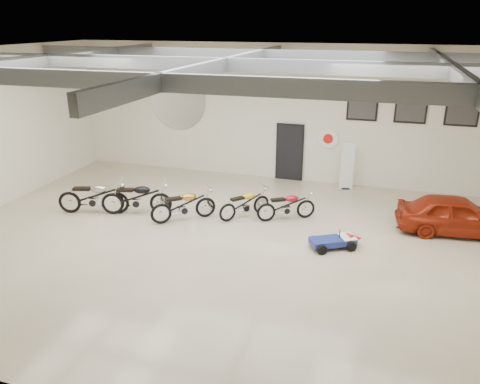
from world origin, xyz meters
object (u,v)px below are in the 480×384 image
(banner_stand, at_px, (347,165))
(vintage_car, at_px, (457,215))
(motorcycle_silver, at_px, (93,196))
(go_kart, at_px, (337,238))
(motorcycle_yellow, at_px, (245,203))
(motorcycle_gold, at_px, (183,205))
(motorcycle_red, at_px, (286,205))
(motorcycle_black, at_px, (136,197))

(banner_stand, relative_size, vintage_car, 0.54)
(banner_stand, xyz_separation_m, motorcycle_silver, (-7.39, -4.63, -0.31))
(go_kart, bearing_deg, banner_stand, 62.31)
(banner_stand, xyz_separation_m, go_kart, (0.20, -4.81, -0.61))
(motorcycle_silver, xyz_separation_m, motorcycle_yellow, (4.63, 1.09, -0.11))
(motorcycle_silver, xyz_separation_m, go_kart, (7.59, -0.18, -0.30))
(motorcycle_gold, relative_size, vintage_car, 0.61)
(banner_stand, relative_size, go_kart, 1.19)
(banner_stand, bearing_deg, motorcycle_red, -126.07)
(motorcycle_silver, distance_m, motorcycle_yellow, 4.76)
(motorcycle_silver, bearing_deg, motorcycle_black, -1.19)
(motorcycle_black, xyz_separation_m, go_kart, (6.26, -0.51, -0.29))
(motorcycle_yellow, distance_m, go_kart, 3.22)
(banner_stand, relative_size, motorcycle_yellow, 0.99)
(motorcycle_yellow, distance_m, vintage_car, 6.12)
(motorcycle_yellow, bearing_deg, motorcycle_gold, 155.21)
(motorcycle_silver, distance_m, vintage_car, 10.85)
(go_kart, distance_m, vintage_car, 3.68)
(banner_stand, distance_m, vintage_car, 4.41)
(motorcycle_black, distance_m, motorcycle_red, 4.66)
(banner_stand, xyz_separation_m, motorcycle_red, (-1.50, -3.37, -0.41))
(go_kart, xyz_separation_m, vintage_car, (3.12, 1.93, 0.29))
(motorcycle_black, bearing_deg, go_kart, -22.23)
(vintage_car, bearing_deg, motorcycle_silver, 93.53)
(motorcycle_silver, distance_m, motorcycle_gold, 2.95)
(motorcycle_silver, height_order, motorcycle_gold, motorcycle_silver)
(vintage_car, bearing_deg, motorcycle_gold, 94.79)
(motorcycle_black, bearing_deg, vintage_car, -8.98)
(motorcycle_gold, relative_size, motorcycle_red, 1.10)
(motorcycle_yellow, bearing_deg, motorcycle_red, -41.50)
(vintage_car, bearing_deg, motorcycle_black, 92.84)
(vintage_car, bearing_deg, motorcycle_yellow, 90.46)
(motorcycle_gold, height_order, motorcycle_red, motorcycle_gold)
(motorcycle_black, bearing_deg, motorcycle_silver, 176.46)
(motorcycle_black, relative_size, vintage_car, 0.66)
(banner_stand, xyz_separation_m, motorcycle_yellow, (-2.76, -3.55, -0.42))
(go_kart, bearing_deg, motorcycle_red, 109.47)
(banner_stand, xyz_separation_m, motorcycle_black, (-6.06, -4.30, -0.32))
(motorcycle_yellow, relative_size, motorcycle_red, 0.99)
(go_kart, bearing_deg, vintage_car, 1.65)
(motorcycle_black, relative_size, motorcycle_yellow, 1.21)
(motorcycle_silver, relative_size, motorcycle_yellow, 1.23)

